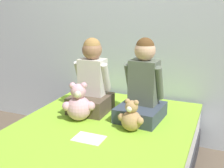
{
  "coord_description": "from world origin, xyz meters",
  "views": [
    {
      "loc": [
        0.82,
        -1.62,
        1.36
      ],
      "look_at": [
        0.0,
        0.35,
        0.74
      ],
      "focal_mm": 45.0,
      "sensor_mm": 36.0,
      "label": 1
    }
  ],
  "objects_px": {
    "bed": "(94,164)",
    "sign_card": "(89,138)",
    "child_on_left": "(92,82)",
    "teddy_bear_held_by_right_child": "(131,118)",
    "child_on_right": "(143,88)",
    "teddy_bear_held_by_left_child": "(79,104)"
  },
  "relations": [
    {
      "from": "teddy_bear_held_by_left_child",
      "to": "teddy_bear_held_by_right_child",
      "type": "xyz_separation_m",
      "value": [
        0.44,
        -0.02,
        -0.03
      ]
    },
    {
      "from": "teddy_bear_held_by_left_child",
      "to": "bed",
      "type": "bearing_deg",
      "value": -65.48
    },
    {
      "from": "child_on_right",
      "to": "sign_card",
      "type": "xyz_separation_m",
      "value": [
        -0.23,
        -0.5,
        -0.25
      ]
    },
    {
      "from": "bed",
      "to": "teddy_bear_held_by_right_child",
      "type": "relative_size",
      "value": 7.99
    },
    {
      "from": "child_on_left",
      "to": "teddy_bear_held_by_right_child",
      "type": "bearing_deg",
      "value": -29.76
    },
    {
      "from": "child_on_left",
      "to": "teddy_bear_held_by_right_child",
      "type": "distance_m",
      "value": 0.54
    },
    {
      "from": "bed",
      "to": "sign_card",
      "type": "xyz_separation_m",
      "value": [
        0.0,
        -0.06,
        0.24
      ]
    },
    {
      "from": "child_on_right",
      "to": "teddy_bear_held_by_left_child",
      "type": "relative_size",
      "value": 2.09
    },
    {
      "from": "bed",
      "to": "teddy_bear_held_by_left_child",
      "type": "relative_size",
      "value": 6.17
    },
    {
      "from": "child_on_right",
      "to": "teddy_bear_held_by_left_child",
      "type": "xyz_separation_m",
      "value": [
        -0.45,
        -0.24,
        -0.12
      ]
    },
    {
      "from": "sign_card",
      "to": "child_on_left",
      "type": "bearing_deg",
      "value": 114.03
    },
    {
      "from": "child_on_left",
      "to": "child_on_right",
      "type": "xyz_separation_m",
      "value": [
        0.45,
        0.01,
        0.0
      ]
    },
    {
      "from": "bed",
      "to": "child_on_left",
      "type": "xyz_separation_m",
      "value": [
        -0.22,
        0.43,
        0.49
      ]
    },
    {
      "from": "child_on_right",
      "to": "teddy_bear_held_by_right_child",
      "type": "xyz_separation_m",
      "value": [
        -0.0,
        -0.26,
        -0.15
      ]
    },
    {
      "from": "child_on_right",
      "to": "teddy_bear_held_by_left_child",
      "type": "distance_m",
      "value": 0.52
    },
    {
      "from": "teddy_bear_held_by_left_child",
      "to": "sign_card",
      "type": "relative_size",
      "value": 1.47
    },
    {
      "from": "child_on_left",
      "to": "teddy_bear_held_by_left_child",
      "type": "bearing_deg",
      "value": -89.53
    },
    {
      "from": "bed",
      "to": "sign_card",
      "type": "relative_size",
      "value": 9.1
    },
    {
      "from": "teddy_bear_held_by_right_child",
      "to": "sign_card",
      "type": "relative_size",
      "value": 1.14
    },
    {
      "from": "bed",
      "to": "child_on_right",
      "type": "bearing_deg",
      "value": 62.25
    },
    {
      "from": "sign_card",
      "to": "teddy_bear_held_by_left_child",
      "type": "bearing_deg",
      "value": 130.06
    },
    {
      "from": "bed",
      "to": "sign_card",
      "type": "distance_m",
      "value": 0.24
    }
  ]
}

